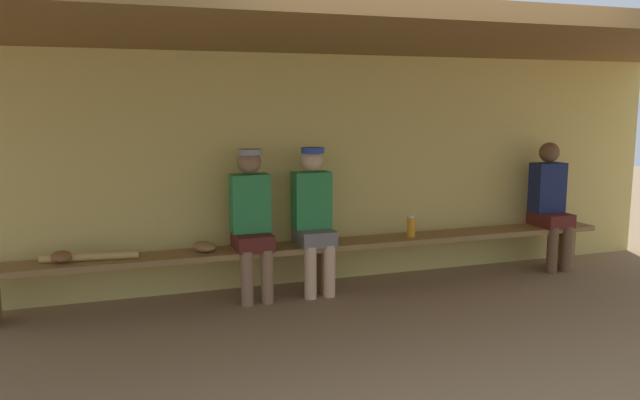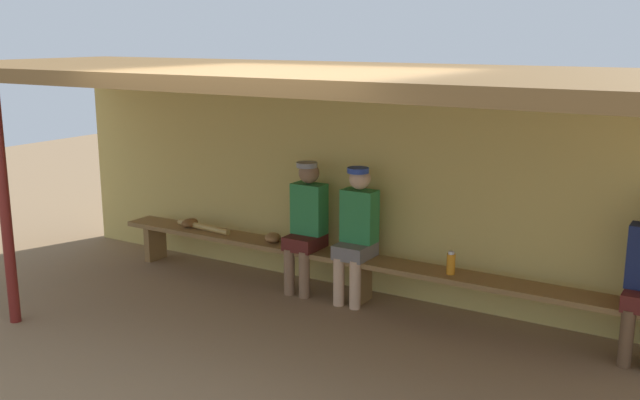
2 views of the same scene
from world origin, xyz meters
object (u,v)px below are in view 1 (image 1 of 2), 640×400
bench (321,251)px  baseball_glove_tan (61,257)px  player_in_white (313,213)px  player_middle (550,200)px  baseball_bat (90,257)px  baseball_glove_dark_brown (204,247)px  player_in_blue (251,217)px  water_bottle_blue (411,226)px

bench → baseball_glove_tan: (-2.23, 0.03, 0.12)m
player_in_white → player_middle: player_in_white is taller
player_in_white → baseball_bat: player_in_white is taller
baseball_glove_dark_brown → baseball_bat: 0.94m
player_in_blue → water_bottle_blue: player_in_blue is taller
water_bottle_blue → baseball_glove_tan: size_ratio=0.89×
baseball_bat → player_in_blue: bearing=6.4°
bench → player_middle: size_ratio=4.49×
player_in_white → baseball_bat: (-1.94, -0.00, -0.25)m
player_in_blue → baseball_glove_dark_brown: 0.49m
player_in_blue → player_middle: 3.21m
player_middle → baseball_glove_tan: bearing=179.7°
water_bottle_blue → player_middle: bearing=0.8°
player_in_white → player_middle: bearing=-0.0°
baseball_bat → player_in_white: bearing=6.3°
water_bottle_blue → baseball_bat: bearing=179.6°
player_in_white → water_bottle_blue: bearing=-1.4°
player_in_blue → baseball_glove_tan: size_ratio=5.60×
bench → player_in_blue: bearing=179.7°
bench → player_in_blue: (-0.65, 0.00, 0.36)m
player_middle → baseball_glove_tan: 4.79m
player_in_white → baseball_glove_dark_brown: bearing=179.4°
player_middle → baseball_glove_dark_brown: size_ratio=5.56×
player_middle → baseball_glove_tan: player_middle is taller
bench → baseball_bat: size_ratio=7.72×
player_middle → baseball_glove_dark_brown: 3.64m
bench → player_in_blue: player_in_blue is taller
bench → water_bottle_blue: size_ratio=28.19×
bench → player_in_white: player_in_white is taller
player_middle → player_in_white: bearing=180.0°
baseball_glove_dark_brown → baseball_bat: size_ratio=0.31×
player_in_blue → baseball_glove_dark_brown: size_ratio=5.60×
player_in_white → baseball_glove_dark_brown: size_ratio=5.60×
baseball_glove_dark_brown → baseball_glove_tan: size_ratio=1.00×
player_in_blue → player_in_white: bearing=0.0°
player_in_white → water_bottle_blue: player_in_white is taller
bench → baseball_bat: baseball_bat is taller
player_middle → baseball_bat: player_middle is taller
player_middle → water_bottle_blue: player_middle is taller
player_middle → water_bottle_blue: 1.65m
player_in_white → baseball_glove_tan: player_in_white is taller
baseball_bat → baseball_glove_dark_brown: bearing=7.1°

